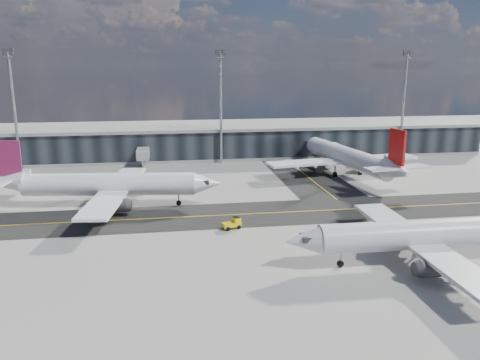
{
  "coord_description": "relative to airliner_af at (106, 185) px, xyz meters",
  "views": [
    {
      "loc": [
        -13.38,
        -72.07,
        24.98
      ],
      "look_at": [
        -1.06,
        8.51,
        5.0
      ],
      "focal_mm": 35.0,
      "sensor_mm": 36.0,
      "label": 1
    }
  ],
  "objects": [
    {
      "name": "airliner_af",
      "position": [
        0.0,
        0.0,
        0.0
      ],
      "size": [
        41.26,
        35.26,
        12.21
      ],
      "rotation": [
        0.0,
        0.0,
        -1.69
      ],
      "color": "white",
      "rests_on": "ground"
    },
    {
      "name": "baggage_tug",
      "position": [
        21.02,
        -15.53,
        -3.13
      ],
      "size": [
        3.15,
        2.19,
        1.8
      ],
      "rotation": [
        0.0,
        0.0,
        -1.27
      ],
      "color": "yellow",
      "rests_on": "ground"
    },
    {
      "name": "ground",
      "position": [
        24.92,
        -12.55,
        -4.03
      ],
      "size": [
        300.0,
        300.0,
        0.0
      ],
      "primitive_type": "plane",
      "color": "gray",
      "rests_on": "ground"
    },
    {
      "name": "terminal_concourse",
      "position": [
        24.96,
        42.38,
        0.06
      ],
      "size": [
        152.0,
        19.8,
        8.8
      ],
      "color": "black",
      "rests_on": "ground"
    },
    {
      "name": "service_van",
      "position": [
        43.06,
        31.45,
        -3.37
      ],
      "size": [
        4.61,
        5.14,
        1.32
      ],
      "primitive_type": "imported",
      "rotation": [
        0.0,
        0.0,
        0.64
      ],
      "color": "white",
      "rests_on": "ground"
    },
    {
      "name": "taxiway_lanes",
      "position": [
        28.83,
        -1.81,
        -4.02
      ],
      "size": [
        180.0,
        63.0,
        0.03
      ],
      "color": "black",
      "rests_on": "ground"
    },
    {
      "name": "airliner_near",
      "position": [
        44.55,
        -31.98,
        -0.29
      ],
      "size": [
        38.12,
        32.41,
        11.33
      ],
      "rotation": [
        0.0,
        0.0,
        1.56
      ],
      "color": "silver",
      "rests_on": "ground"
    },
    {
      "name": "floodlight_masts",
      "position": [
        24.92,
        35.45,
        11.57
      ],
      "size": [
        102.5,
        0.7,
        28.9
      ],
      "color": "gray",
      "rests_on": "ground"
    },
    {
      "name": "airliner_redtail",
      "position": [
        52.28,
        16.77,
        0.3
      ],
      "size": [
        37.89,
        44.26,
        13.12
      ],
      "rotation": [
        0.0,
        0.0,
        0.15
      ],
      "color": "white",
      "rests_on": "ground"
    }
  ]
}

